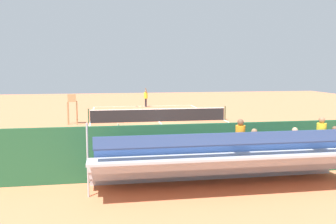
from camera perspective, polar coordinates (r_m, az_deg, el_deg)
The scene contains 12 objects.
ground_plane at distance 27.65m, azimuth -1.40°, elevation -1.47°, with size 60.00×60.00×0.00m, color #CC7047.
court_line_markings at distance 27.68m, azimuth -1.41°, elevation -1.45°, with size 10.10×22.20×0.01m.
tennis_net at distance 27.58m, azimuth -1.40°, elevation -0.44°, with size 10.30×0.10×1.07m.
backdrop_wall at distance 13.98m, azimuth 6.96°, elevation -5.75°, with size 18.00×0.16×2.00m, color #235633.
bleacher_stand at distance 12.79m, azimuth 9.57°, elevation -7.29°, with size 9.06×2.40×2.48m.
umpire_chair at distance 27.08m, azimuth -14.43°, elevation 0.93°, with size 0.67×0.67×2.14m.
courtside_bench at distance 15.34m, azimuth 12.58°, elevation -6.42°, with size 1.80×0.40×0.93m.
equipment_bag at distance 14.68m, azimuth 5.27°, elevation -8.42°, with size 0.90×0.36×0.36m, color #334C8C.
tennis_player at distance 37.69m, azimuth -3.41°, elevation 2.34°, with size 0.40×0.55×1.93m.
tennis_racket at distance 37.98m, azimuth -4.34°, elevation 0.85°, with size 0.58×0.39×0.03m.
tennis_ball_near at distance 34.54m, azimuth 0.22°, elevation 0.29°, with size 0.07×0.07×0.07m, color #CCDB33.
line_judge at distance 14.22m, azimuth -7.71°, elevation -5.49°, with size 0.40×0.55×1.93m.
Camera 1 is at (3.95, 27.06, 4.08)m, focal length 39.89 mm.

